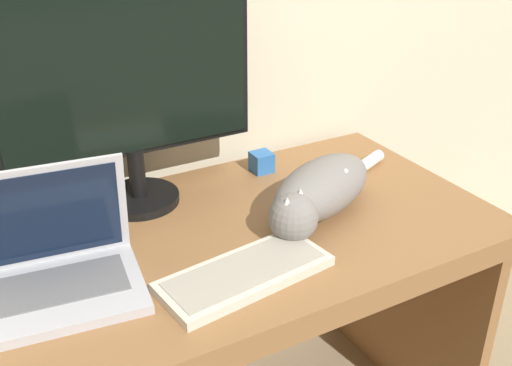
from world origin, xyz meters
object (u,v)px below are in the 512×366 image
monitor (128,88)px  external_keyboard (245,274)px  laptop (55,269)px  cat (319,189)px

monitor → external_keyboard: size_ratio=1.65×
laptop → external_keyboard: (0.33, -0.14, -0.04)m
laptop → external_keyboard: laptop is taller
laptop → external_keyboard: size_ratio=0.93×
laptop → cat: 0.60m
monitor → cat: size_ratio=1.22×
monitor → cat: (0.35, -0.26, -0.23)m
cat → monitor: bearing=120.4°
laptop → external_keyboard: 0.36m
external_keyboard → cat: cat is taller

